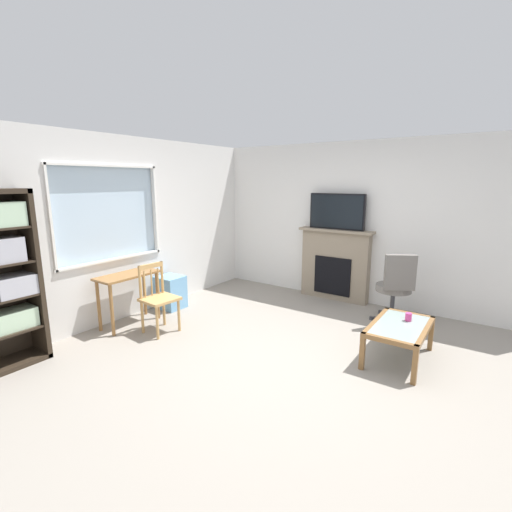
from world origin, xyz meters
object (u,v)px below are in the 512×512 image
at_px(fireplace, 335,264).
at_px(coffee_table, 400,330).
at_px(tv, 337,212).
at_px(sippy_cup, 408,317).
at_px(desk_under_window, 128,284).
at_px(office_chair, 396,285).
at_px(plastic_drawer_unit, 170,292).
at_px(wooden_chair, 158,298).

relative_size(fireplace, coffee_table, 1.30).
relative_size(tv, sippy_cup, 10.22).
bearing_deg(fireplace, desk_under_window, 144.69).
bearing_deg(office_chair, tv, 65.30).
bearing_deg(fireplace, office_chair, -115.47).
relative_size(plastic_drawer_unit, tv, 0.55).
relative_size(wooden_chair, coffee_table, 0.95).
bearing_deg(wooden_chair, tv, -28.01).
height_order(plastic_drawer_unit, fireplace, fireplace).
height_order(tv, sippy_cup, tv).
bearing_deg(desk_under_window, fireplace, -35.31).
xyz_separation_m(plastic_drawer_unit, coffee_table, (0.28, -3.35, 0.09)).
relative_size(wooden_chair, fireplace, 0.73).
distance_m(tv, sippy_cup, 2.28).
bearing_deg(fireplace, wooden_chair, 152.16).
bearing_deg(plastic_drawer_unit, tv, -46.13).
bearing_deg(coffee_table, tv, 42.17).
distance_m(wooden_chair, coffee_table, 2.96).
xyz_separation_m(wooden_chair, tv, (2.56, -1.36, 1.00)).
bearing_deg(office_chair, wooden_chair, 129.73).
bearing_deg(office_chair, sippy_cup, -157.92).
distance_m(fireplace, sippy_cup, 2.06).
bearing_deg(desk_under_window, tv, -35.50).
distance_m(desk_under_window, wooden_chair, 0.53).
xyz_separation_m(plastic_drawer_unit, tv, (1.85, -1.93, 1.22)).
bearing_deg(plastic_drawer_unit, coffee_table, -85.24).
distance_m(wooden_chair, office_chair, 3.22).
xyz_separation_m(tv, coffee_table, (-1.57, -1.43, -1.12)).
bearing_deg(office_chair, plastic_drawer_unit, 113.86).
bearing_deg(tv, wooden_chair, 151.99).
distance_m(desk_under_window, tv, 3.36).
xyz_separation_m(desk_under_window, sippy_cup, (1.22, -3.35, -0.12)).
xyz_separation_m(desk_under_window, office_chair, (2.12, -2.99, -0.02)).
relative_size(desk_under_window, plastic_drawer_unit, 1.65).
height_order(desk_under_window, sippy_cup, desk_under_window).
xyz_separation_m(fireplace, tv, (-0.02, 0.00, 0.88)).
bearing_deg(desk_under_window, sippy_cup, -69.94).
distance_m(wooden_chair, fireplace, 2.92).
relative_size(fireplace, tv, 1.34).
height_order(fireplace, office_chair, fireplace).
relative_size(wooden_chair, office_chair, 0.90).
xyz_separation_m(desk_under_window, fireplace, (2.65, -1.88, 0.02)).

